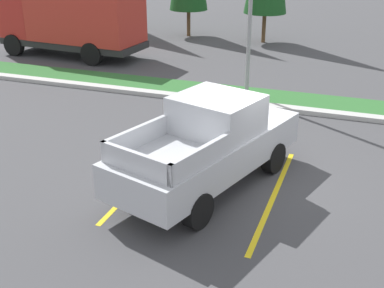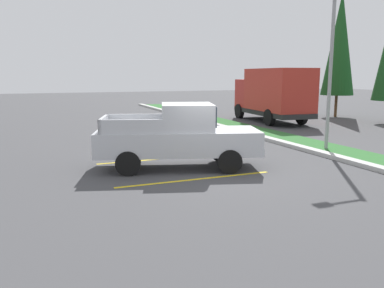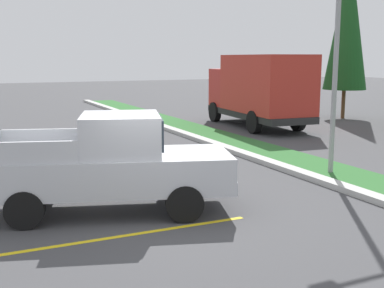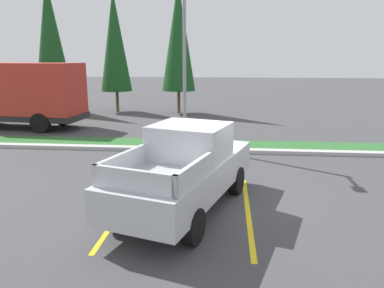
% 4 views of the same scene
% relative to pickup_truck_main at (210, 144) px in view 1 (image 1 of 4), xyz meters
% --- Properties ---
extents(ground_plane, '(120.00, 120.00, 0.00)m').
position_rel_pickup_truck_main_xyz_m(ground_plane, '(0.82, 0.74, -1.04)').
color(ground_plane, '#424244').
extents(parking_line_near, '(0.12, 4.80, 0.01)m').
position_rel_pickup_truck_main_xyz_m(parking_line_near, '(-1.57, -0.05, -1.04)').
color(parking_line_near, yellow).
rests_on(parking_line_near, ground).
extents(parking_line_far, '(0.12, 4.80, 0.01)m').
position_rel_pickup_truck_main_xyz_m(parking_line_far, '(1.53, -0.05, -1.04)').
color(parking_line_far, yellow).
rests_on(parking_line_far, ground).
extents(curb_strip, '(56.00, 0.40, 0.15)m').
position_rel_pickup_truck_main_xyz_m(curb_strip, '(0.82, 5.74, -0.97)').
color(curb_strip, '#B2B2AD').
rests_on(curb_strip, ground).
extents(grass_median, '(56.00, 1.80, 0.06)m').
position_rel_pickup_truck_main_xyz_m(grass_median, '(0.82, 6.84, -1.01)').
color(grass_median, '#2D662D').
rests_on(grass_median, ground).
extents(pickup_truck_main, '(3.36, 5.54, 2.10)m').
position_rel_pickup_truck_main_xyz_m(pickup_truck_main, '(0.00, 0.00, 0.00)').
color(pickup_truck_main, black).
rests_on(pickup_truck_main, ground).
extents(cargo_truck_distant, '(6.96, 2.96, 3.40)m').
position_rel_pickup_truck_main_xyz_m(cargo_truck_distant, '(-9.81, 9.98, 0.81)').
color(cargo_truck_distant, black).
rests_on(cargo_truck_distant, ground).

